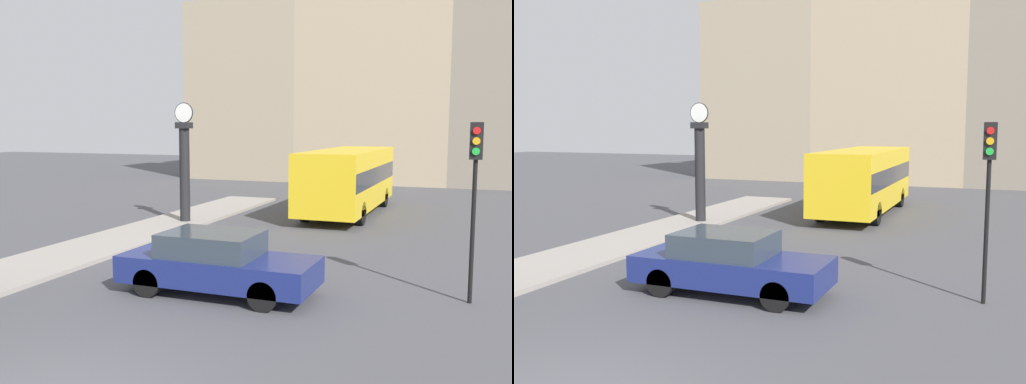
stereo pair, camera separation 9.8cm
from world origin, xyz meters
TOP-DOWN VIEW (x-y plane):
  - sidewalk_corner at (-5.64, 9.59)m, footprint 2.51×23.19m
  - building_row at (0.41, 32.90)m, footprint 29.28×5.00m
  - sedan_car at (-0.15, 5.55)m, footprint 4.34×1.78m
  - bus_distant at (-0.05, 18.25)m, footprint 2.47×8.73m
  - traffic_light_far at (5.09, 6.88)m, footprint 0.26×0.24m
  - street_clock at (-5.27, 13.42)m, footprint 0.76×0.50m

SIDE VIEW (x-z plane):
  - sidewalk_corner at x=-5.64m, z-range 0.00..0.11m
  - sedan_car at x=-0.15m, z-range 0.01..1.39m
  - bus_distant at x=-0.05m, z-range 0.20..2.92m
  - street_clock at x=-5.27m, z-range -0.01..4.47m
  - traffic_light_far at x=5.09m, z-range 0.82..4.60m
  - building_row at x=0.41m, z-range -1.66..18.24m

